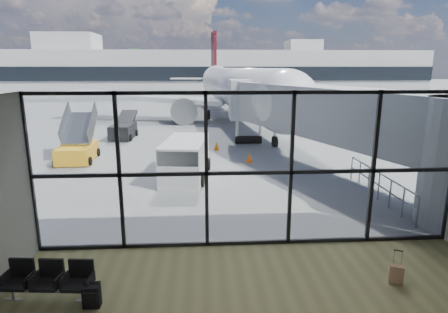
{
  "coord_description": "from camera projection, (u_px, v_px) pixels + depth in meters",
  "views": [
    {
      "loc": [
        -1.33,
        -10.1,
        5.1
      ],
      "look_at": [
        -0.52,
        3.0,
        1.96
      ],
      "focal_mm": 30.0,
      "sensor_mm": 36.0,
      "label": 1
    }
  ],
  "objects": [
    {
      "name": "ground",
      "position": [
        211.0,
        106.0,
        49.9
      ],
      "size": [
        220.0,
        220.0,
        0.0
      ],
      "primitive_type": "plane",
      "color": "slate",
      "rests_on": "ground"
    },
    {
      "name": "lounge_shell",
      "position": [
        289.0,
        230.0,
        5.79
      ],
      "size": [
        12.02,
        8.01,
        4.51
      ],
      "color": "#6B6943",
      "rests_on": "ground"
    },
    {
      "name": "glass_curtain_wall",
      "position": [
        249.0,
        171.0,
        10.55
      ],
      "size": [
        12.1,
        0.12,
        4.5
      ],
      "color": "white",
      "rests_on": "ground"
    },
    {
      "name": "jet_bridge",
      "position": [
        333.0,
        118.0,
        17.59
      ],
      "size": [
        8.0,
        16.5,
        4.33
      ],
      "color": "#95989A",
      "rests_on": "ground"
    },
    {
      "name": "apron_railing",
      "position": [
        379.0,
        182.0,
        14.64
      ],
      "size": [
        0.06,
        5.46,
        1.11
      ],
      "color": "gray",
      "rests_on": "ground"
    },
    {
      "name": "far_terminal",
      "position": [
        204.0,
        72.0,
        70.21
      ],
      "size": [
        80.0,
        12.2,
        11.0
      ],
      "color": "#AFAFAA",
      "rests_on": "ground"
    },
    {
      "name": "tree_1",
      "position": [
        18.0,
        66.0,
        77.39
      ],
      "size": [
        5.61,
        5.61,
        8.07
      ],
      "color": "#382619",
      "rests_on": "ground"
    },
    {
      "name": "tree_2",
      "position": [
        48.0,
        63.0,
        77.61
      ],
      "size": [
        6.27,
        6.27,
        9.03
      ],
      "color": "#382619",
      "rests_on": "ground"
    },
    {
      "name": "tree_3",
      "position": [
        78.0,
        70.0,
        78.26
      ],
      "size": [
        4.95,
        4.95,
        7.12
      ],
      "color": "#382619",
      "rests_on": "ground"
    },
    {
      "name": "tree_4",
      "position": [
        106.0,
        66.0,
        78.47
      ],
      "size": [
        5.61,
        5.61,
        8.07
      ],
      "color": "#382619",
      "rests_on": "ground"
    },
    {
      "name": "tree_5",
      "position": [
        135.0,
        63.0,
        78.69
      ],
      "size": [
        6.27,
        6.27,
        9.03
      ],
      "color": "#382619",
      "rests_on": "ground"
    },
    {
      "name": "seating_row",
      "position": [
        50.0,
        278.0,
        8.39
      ],
      "size": [
        2.0,
        0.73,
        0.89
      ],
      "rotation": [
        0.0,
        0.0,
        -0.1
      ],
      "color": "gray",
      "rests_on": "ground"
    },
    {
      "name": "backpack",
      "position": [
        92.0,
        296.0,
        8.11
      ],
      "size": [
        0.36,
        0.33,
        0.55
      ],
      "rotation": [
        0.0,
        0.0,
        0.0
      ],
      "color": "black",
      "rests_on": "ground"
    },
    {
      "name": "suitcase",
      "position": [
        396.0,
        274.0,
        8.99
      ],
      "size": [
        0.36,
        0.31,
        0.84
      ],
      "rotation": [
        0.0,
        0.0,
        -0.4
      ],
      "color": "#936D52",
      "rests_on": "ground"
    },
    {
      "name": "airliner",
      "position": [
        235.0,
        88.0,
        38.21
      ],
      "size": [
        33.47,
        38.86,
        10.01
      ],
      "rotation": [
        0.0,
        0.0,
        0.09
      ],
      "color": "silver",
      "rests_on": "ground"
    },
    {
      "name": "service_van",
      "position": [
        185.0,
        159.0,
        17.47
      ],
      "size": [
        2.42,
        4.35,
        1.81
      ],
      "rotation": [
        0.0,
        0.0,
        -0.12
      ],
      "color": "silver",
      "rests_on": "ground"
    },
    {
      "name": "belt_loader",
      "position": [
        124.0,
        130.0,
        27.43
      ],
      "size": [
        1.74,
        4.07,
        1.85
      ],
      "rotation": [
        0.0,
        0.0,
        -0.05
      ],
      "color": "black",
      "rests_on": "ground"
    },
    {
      "name": "mobile_stairs",
      "position": [
        78.0,
        150.0,
        20.84
      ],
      "size": [
        2.07,
        3.65,
        2.5
      ],
      "rotation": [
        0.0,
        0.0,
        0.06
      ],
      "color": "orange",
      "rests_on": "ground"
    },
    {
      "name": "traffic_cone_a",
      "position": [
        249.0,
        157.0,
        20.58
      ],
      "size": [
        0.39,
        0.39,
        0.56
      ],
      "color": "orange",
      "rests_on": "ground"
    },
    {
      "name": "traffic_cone_b",
      "position": [
        217.0,
        146.0,
        23.64
      ],
      "size": [
        0.38,
        0.38,
        0.54
      ],
      "color": "orange",
      "rests_on": "ground"
    }
  ]
}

